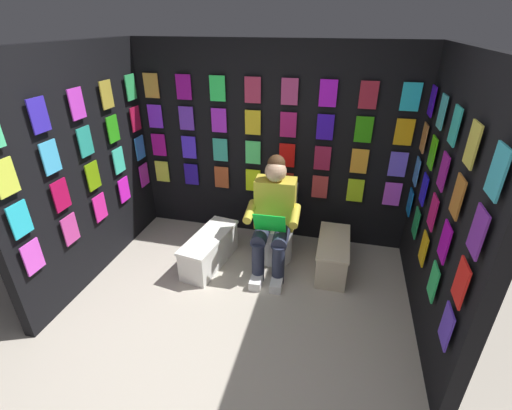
# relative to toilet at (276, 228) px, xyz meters

# --- Properties ---
(ground_plane) EXTENTS (30.00, 30.00, 0.00)m
(ground_plane) POSITION_rel_toilet_xyz_m (0.17, 1.66, -0.33)
(ground_plane) COLOR #B2A899
(display_wall_back) EXTENTS (3.15, 0.14, 2.17)m
(display_wall_back) POSITION_rel_toilet_xyz_m (0.17, -0.48, 0.76)
(display_wall_back) COLOR black
(display_wall_back) RESTS_ON ground
(display_wall_left) EXTENTS (0.14, 2.09, 2.17)m
(display_wall_left) POSITION_rel_toilet_xyz_m (-1.41, 0.61, 0.76)
(display_wall_left) COLOR black
(display_wall_left) RESTS_ON ground
(display_wall_right) EXTENTS (0.14, 2.09, 2.17)m
(display_wall_right) POSITION_rel_toilet_xyz_m (1.74, 0.61, 0.76)
(display_wall_right) COLOR black
(display_wall_right) RESTS_ON ground
(toilet) EXTENTS (0.41, 0.56, 0.77)m
(toilet) POSITION_rel_toilet_xyz_m (0.00, 0.00, 0.00)
(toilet) COLOR white
(toilet) RESTS_ON ground
(person_reading) EXTENTS (0.54, 0.69, 1.19)m
(person_reading) POSITION_rel_toilet_xyz_m (-0.01, 0.23, 0.27)
(person_reading) COLOR gold
(person_reading) RESTS_ON ground
(comic_longbox_near) EXTENTS (0.31, 0.71, 0.36)m
(comic_longbox_near) POSITION_rel_toilet_xyz_m (-0.62, 0.15, -0.14)
(comic_longbox_near) COLOR beige
(comic_longbox_near) RESTS_ON ground
(comic_longbox_far) EXTENTS (0.42, 0.84, 0.35)m
(comic_longbox_far) POSITION_rel_toilet_xyz_m (0.64, 0.35, -0.15)
(comic_longbox_far) COLOR white
(comic_longbox_far) RESTS_ON ground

